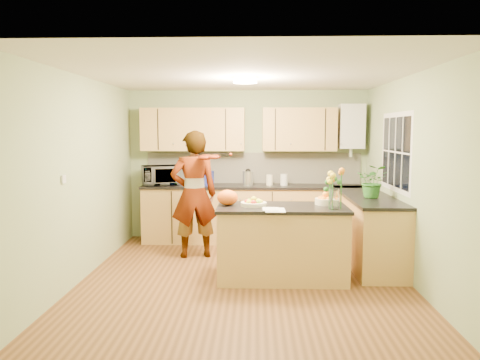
{
  "coord_description": "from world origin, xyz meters",
  "views": [
    {
      "loc": [
        0.13,
        -5.66,
        1.84
      ],
      "look_at": [
        -0.07,
        0.5,
        1.18
      ],
      "focal_mm": 35.0,
      "sensor_mm": 36.0,
      "label": 1
    }
  ],
  "objects": [
    {
      "name": "floor",
      "position": [
        0.0,
        0.0,
        0.0
      ],
      "size": [
        4.5,
        4.5,
        0.0
      ],
      "primitive_type": "plane",
      "color": "#543318",
      "rests_on": "ground"
    },
    {
      "name": "ceiling",
      "position": [
        0.0,
        0.0,
        2.5
      ],
      "size": [
        4.0,
        4.5,
        0.02
      ],
      "primitive_type": "cube",
      "color": "silver",
      "rests_on": "wall_back"
    },
    {
      "name": "wall_back",
      "position": [
        0.0,
        2.25,
        1.25
      ],
      "size": [
        4.0,
        0.02,
        2.5
      ],
      "primitive_type": "cube",
      "color": "#8FA072",
      "rests_on": "floor"
    },
    {
      "name": "wall_front",
      "position": [
        0.0,
        -2.25,
        1.25
      ],
      "size": [
        4.0,
        0.02,
        2.5
      ],
      "primitive_type": "cube",
      "color": "#8FA072",
      "rests_on": "floor"
    },
    {
      "name": "wall_left",
      "position": [
        -2.0,
        0.0,
        1.25
      ],
      "size": [
        0.02,
        4.5,
        2.5
      ],
      "primitive_type": "cube",
      "color": "#8FA072",
      "rests_on": "floor"
    },
    {
      "name": "wall_right",
      "position": [
        2.0,
        0.0,
        1.25
      ],
      "size": [
        0.02,
        4.5,
        2.5
      ],
      "primitive_type": "cube",
      "color": "#8FA072",
      "rests_on": "floor"
    },
    {
      "name": "back_counter",
      "position": [
        0.1,
        1.95,
        0.47
      ],
      "size": [
        3.64,
        0.62,
        0.94
      ],
      "color": "tan",
      "rests_on": "floor"
    },
    {
      "name": "right_counter",
      "position": [
        1.7,
        0.85,
        0.47
      ],
      "size": [
        0.62,
        2.24,
        0.94
      ],
      "color": "tan",
      "rests_on": "floor"
    },
    {
      "name": "splashback",
      "position": [
        0.1,
        2.23,
        1.2
      ],
      "size": [
        3.6,
        0.02,
        0.52
      ],
      "primitive_type": "cube",
      "color": "beige",
      "rests_on": "back_counter"
    },
    {
      "name": "upper_cabinets",
      "position": [
        -0.18,
        2.08,
        1.85
      ],
      "size": [
        3.2,
        0.34,
        0.7
      ],
      "color": "tan",
      "rests_on": "wall_back"
    },
    {
      "name": "boiler",
      "position": [
        1.7,
        2.09,
        1.9
      ],
      "size": [
        0.4,
        0.3,
        0.86
      ],
      "color": "silver",
      "rests_on": "wall_back"
    },
    {
      "name": "window_right",
      "position": [
        1.99,
        0.6,
        1.55
      ],
      "size": [
        0.01,
        1.3,
        1.05
      ],
      "color": "silver",
      "rests_on": "wall_right"
    },
    {
      "name": "light_switch",
      "position": [
        -1.99,
        -0.6,
        1.3
      ],
      "size": [
        0.02,
        0.09,
        0.09
      ],
      "primitive_type": "cube",
      "color": "silver",
      "rests_on": "wall_left"
    },
    {
      "name": "ceiling_lamp",
      "position": [
        0.0,
        0.3,
        2.46
      ],
      "size": [
        0.3,
        0.3,
        0.07
      ],
      "color": "#FFEABF",
      "rests_on": "ceiling"
    },
    {
      "name": "peninsula_island",
      "position": [
        0.46,
        0.01,
        0.46
      ],
      "size": [
        1.59,
        0.81,
        0.91
      ],
      "color": "tan",
      "rests_on": "floor"
    },
    {
      "name": "fruit_dish",
      "position": [
        0.11,
        0.01,
        0.96
      ],
      "size": [
        0.32,
        0.32,
        0.11
      ],
      "color": "#EFE4BF",
      "rests_on": "peninsula_island"
    },
    {
      "name": "orange_bowl",
      "position": [
        1.01,
        0.16,
        0.98
      ],
      "size": [
        0.26,
        0.26,
        0.15
      ],
      "color": "#EFE4BF",
      "rests_on": "peninsula_island"
    },
    {
      "name": "flower_vase",
      "position": [
        1.06,
        -0.17,
        1.26
      ],
      "size": [
        0.29,
        0.29,
        0.53
      ],
      "rotation": [
        0.0,
        0.0,
        -0.41
      ],
      "color": "silver",
      "rests_on": "peninsula_island"
    },
    {
      "name": "orange_bag",
      "position": [
        -0.21,
        0.06,
        1.01
      ],
      "size": [
        0.3,
        0.27,
        0.19
      ],
      "primitive_type": "ellipsoid",
      "rotation": [
        0.0,
        0.0,
        0.22
      ],
      "color": "orange",
      "rests_on": "peninsula_island"
    },
    {
      "name": "papers",
      "position": [
        0.36,
        -0.29,
        0.92
      ],
      "size": [
        0.23,
        0.31,
        0.01
      ],
      "primitive_type": "cube",
      "color": "white",
      "rests_on": "peninsula_island"
    },
    {
      "name": "violinist",
      "position": [
        -0.75,
        0.99,
        0.92
      ],
      "size": [
        0.75,
        0.58,
        1.83
      ],
      "primitive_type": "imported",
      "rotation": [
        0.0,
        0.0,
        3.38
      ],
      "color": "tan",
      "rests_on": "floor"
    },
    {
      "name": "violin",
      "position": [
        -0.55,
        0.77,
        1.47
      ],
      "size": [
        0.63,
        0.55,
        0.16
      ],
      "primitive_type": null,
      "rotation": [
        0.17,
        0.0,
        -0.61
      ],
      "color": "#4D1004",
      "rests_on": "violinist"
    },
    {
      "name": "microwave",
      "position": [
        -1.44,
        1.96,
        1.1
      ],
      "size": [
        0.67,
        0.56,
        0.32
      ],
      "primitive_type": "imported",
      "rotation": [
        0.0,
        0.0,
        0.34
      ],
      "color": "silver",
      "rests_on": "back_counter"
    },
    {
      "name": "blue_box",
      "position": [
        -0.72,
        1.96,
        1.05
      ],
      "size": [
        0.32,
        0.27,
        0.23
      ],
      "primitive_type": "cube",
      "rotation": [
        0.0,
        0.0,
        -0.22
      ],
      "color": "navy",
      "rests_on": "back_counter"
    },
    {
      "name": "kettle",
      "position": [
        0.01,
        1.91,
        1.07
      ],
      "size": [
        0.17,
        0.17,
        0.32
      ],
      "rotation": [
        0.0,
        0.0,
        0.35
      ],
      "color": "silver",
      "rests_on": "back_counter"
    },
    {
      "name": "jar_cream",
      "position": [
        0.37,
        1.97,
        1.03
      ],
      "size": [
        0.13,
        0.13,
        0.17
      ],
      "primitive_type": "cylinder",
      "rotation": [
        0.0,
        0.0,
        -0.22
      ],
      "color": "#EFE4BF",
      "rests_on": "back_counter"
    },
    {
      "name": "jar_white",
      "position": [
        0.6,
        1.94,
        1.03
      ],
      "size": [
        0.15,
        0.15,
        0.19
      ],
      "primitive_type": "cylinder",
      "rotation": [
        0.0,
        0.0,
        -0.35
      ],
      "color": "silver",
      "rests_on": "back_counter"
    },
    {
      "name": "potted_plant",
      "position": [
        1.7,
        0.57,
        1.16
      ],
      "size": [
        0.5,
        0.46,
        0.44
      ],
      "primitive_type": "imported",
      "rotation": [
        0.0,
        0.0,
        -0.36
      ],
      "color": "#2A6B23",
      "rests_on": "right_counter"
    }
  ]
}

